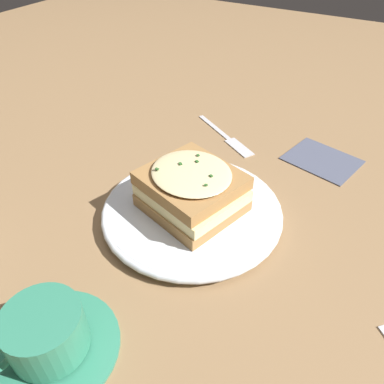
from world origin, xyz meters
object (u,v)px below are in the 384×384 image
at_px(dinner_plate, 192,211).
at_px(sandwich, 192,190).
at_px(napkin, 322,160).
at_px(teacup_with_saucer, 46,336).
at_px(fork, 229,139).

xyz_separation_m(dinner_plate, sandwich, (0.00, -0.00, 0.04)).
xyz_separation_m(sandwich, napkin, (-0.13, -0.24, -0.05)).
bearing_deg(sandwich, napkin, -118.23).
xyz_separation_m(teacup_with_saucer, fork, (0.02, -0.46, -0.02)).
bearing_deg(teacup_with_saucer, fork, -154.28).
bearing_deg(dinner_plate, teacup_with_saucer, 84.26).
bearing_deg(sandwich, dinner_plate, 130.40).
distance_m(teacup_with_saucer, napkin, 0.51).
bearing_deg(sandwich, teacup_with_saucer, 84.60).
relative_size(sandwich, fork, 1.00).
xyz_separation_m(fork, napkin, (-0.17, -0.02, 0.00)).
distance_m(dinner_plate, teacup_with_saucer, 0.25).
bearing_deg(napkin, fork, 6.46).
height_order(sandwich, fork, sandwich).
relative_size(sandwich, teacup_with_saucer, 1.12).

